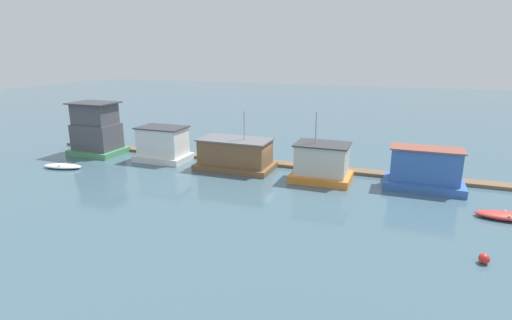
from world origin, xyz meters
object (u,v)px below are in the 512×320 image
at_px(houseboat_white, 163,145).
at_px(houseboat_brown, 235,155).
at_px(buoy_red, 484,259).
at_px(dinghy_red, 507,216).
at_px(mooring_post_far_right, 270,161).
at_px(houseboat_orange, 322,163).
at_px(houseboat_blue, 425,170).
at_px(houseboat_green, 96,131).
at_px(mooring_post_near_left, 188,150).
at_px(dinghy_white, 63,166).

bearing_deg(houseboat_white, houseboat_brown, -1.61).
bearing_deg(buoy_red, dinghy_red, 71.25).
distance_m(houseboat_brown, mooring_post_far_right, 3.49).
relative_size(houseboat_orange, mooring_post_far_right, 4.48).
bearing_deg(houseboat_blue, houseboat_green, -179.73).
xyz_separation_m(mooring_post_near_left, mooring_post_far_right, (9.12, 0.00, -0.23)).
relative_size(dinghy_red, mooring_post_far_right, 2.94).
xyz_separation_m(dinghy_white, dinghy_red, (37.73, 1.15, 0.03)).
bearing_deg(mooring_post_far_right, dinghy_red, -18.33).
relative_size(houseboat_green, houseboat_white, 1.07).
height_order(houseboat_green, dinghy_white, houseboat_green).
height_order(houseboat_orange, dinghy_white, houseboat_orange).
bearing_deg(houseboat_white, dinghy_white, -141.72).
relative_size(houseboat_brown, dinghy_white, 1.81).
height_order(mooring_post_near_left, buoy_red, mooring_post_near_left).
bearing_deg(houseboat_blue, dinghy_red, -42.89).
distance_m(houseboat_white, mooring_post_far_right, 11.31).
distance_m(houseboat_green, buoy_red, 37.98).
distance_m(houseboat_white, houseboat_brown, 8.24).
distance_m(houseboat_green, houseboat_white, 8.33).
bearing_deg(houseboat_brown, houseboat_orange, -3.87).
height_order(houseboat_brown, dinghy_white, houseboat_brown).
height_order(houseboat_brown, mooring_post_far_right, houseboat_brown).
xyz_separation_m(houseboat_brown, dinghy_red, (21.95, -4.58, -1.16)).
bearing_deg(houseboat_orange, houseboat_green, 178.57).
bearing_deg(houseboat_blue, mooring_post_far_right, 173.77).
relative_size(houseboat_blue, dinghy_red, 1.60).
height_order(houseboat_green, houseboat_brown, houseboat_green).
relative_size(dinghy_white, buoy_red, 7.10).
distance_m(houseboat_white, houseboat_blue, 25.03).
xyz_separation_m(houseboat_blue, dinghy_red, (5.15, -4.78, -1.32)).
xyz_separation_m(houseboat_brown, houseboat_blue, (16.80, 0.21, 0.16)).
bearing_deg(mooring_post_near_left, houseboat_blue, -3.76).
distance_m(dinghy_red, mooring_post_near_left, 28.83).
xyz_separation_m(houseboat_brown, buoy_red, (19.54, -11.66, -1.12)).
bearing_deg(houseboat_white, mooring_post_near_left, 36.00).
height_order(houseboat_green, mooring_post_near_left, houseboat_green).
xyz_separation_m(houseboat_green, houseboat_blue, (33.31, 0.15, -1.03)).
height_order(mooring_post_near_left, mooring_post_far_right, mooring_post_near_left).
bearing_deg(dinghy_white, houseboat_orange, 12.01).
relative_size(houseboat_orange, houseboat_blue, 0.95).
xyz_separation_m(dinghy_white, mooring_post_near_left, (9.60, 7.45, 0.68)).
xyz_separation_m(dinghy_red, mooring_post_far_right, (-19.00, 6.30, 0.42)).
xyz_separation_m(houseboat_brown, mooring_post_far_right, (2.94, 1.72, -0.74)).
height_order(houseboat_white, dinghy_red, houseboat_white).
xyz_separation_m(houseboat_orange, dinghy_red, (13.48, -4.00, -1.30)).
bearing_deg(dinghy_red, mooring_post_far_right, 161.67).
distance_m(houseboat_brown, mooring_post_near_left, 6.44).
height_order(houseboat_brown, houseboat_orange, houseboat_orange).
height_order(houseboat_orange, buoy_red, houseboat_orange).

